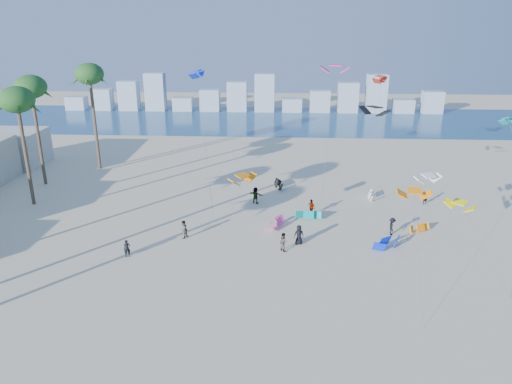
{
  "coord_description": "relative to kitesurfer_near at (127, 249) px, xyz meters",
  "views": [
    {
      "loc": [
        5.33,
        -27.44,
        20.34
      ],
      "look_at": [
        3.0,
        16.0,
        4.5
      ],
      "focal_mm": 33.97,
      "sensor_mm": 36.0,
      "label": 1
    }
  ],
  "objects": [
    {
      "name": "kitesurfers_far",
      "position": [
        15.05,
        8.61,
        0.11
      ],
      "size": [
        26.76,
        11.86,
        1.93
      ],
      "color": "black",
      "rests_on": "ground"
    },
    {
      "name": "ocean",
      "position": [
        8.26,
        61.25,
        -0.8
      ],
      "size": [
        220.0,
        220.0,
        0.0
      ],
      "primitive_type": "plane",
      "color": "navy",
      "rests_on": "ground"
    },
    {
      "name": "distant_skyline",
      "position": [
        7.07,
        71.25,
        2.28
      ],
      "size": [
        85.0,
        3.0,
        8.4
      ],
      "color": "#9EADBF",
      "rests_on": "ground"
    },
    {
      "name": "kitesurfer_near",
      "position": [
        0.0,
        0.0,
        0.0
      ],
      "size": [
        0.69,
        0.58,
        1.62
      ],
      "primitive_type": "imported",
      "rotation": [
        0.0,
        0.0,
        0.38
      ],
      "color": "black",
      "rests_on": "ground"
    },
    {
      "name": "grounded_kites",
      "position": [
        19.32,
        9.67,
        -0.35
      ],
      "size": [
        16.66,
        19.11,
        1.02
      ],
      "color": "#EE3498",
      "rests_on": "ground"
    },
    {
      "name": "flying_kites",
      "position": [
        21.56,
        9.59,
        9.95
      ],
      "size": [
        37.32,
        30.96,
        15.98
      ],
      "color": "orange",
      "rests_on": "ground"
    },
    {
      "name": "ground",
      "position": [
        8.26,
        -10.75,
        -0.81
      ],
      "size": [
        220.0,
        220.0,
        0.0
      ],
      "primitive_type": "plane",
      "color": "beige",
      "rests_on": "ground"
    },
    {
      "name": "kitesurfer_mid",
      "position": [
        13.93,
        1.99,
        0.07
      ],
      "size": [
        1.07,
        1.08,
        1.76
      ],
      "primitive_type": "imported",
      "rotation": [
        0.0,
        0.0,
        2.34
      ],
      "color": "gray",
      "rests_on": "ground"
    }
  ]
}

